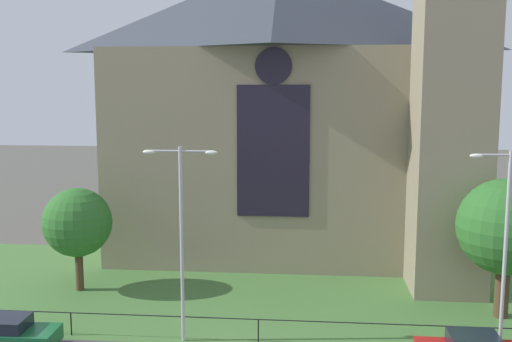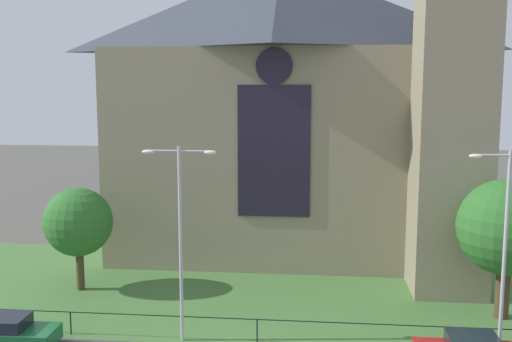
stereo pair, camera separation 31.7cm
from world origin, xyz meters
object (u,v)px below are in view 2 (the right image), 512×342
Objects in this scene: church_building at (291,106)px; streetlamp_near at (180,221)px; tree_left_near at (78,222)px; streetlamp_far at (506,228)px; tree_right_near at (506,228)px; parked_car_green at (8,333)px.

church_building reaches higher than streetlamp_near.
church_building is 16.20m from tree_left_near.
tree_left_near is 22.46m from streetlamp_far.
church_building is at bearing 134.80° from tree_right_near.
streetlamp_far is at bearing 2.85° from parked_car_green.
church_building reaches higher than tree_left_near.
streetlamp_far is at bearing -107.18° from tree_right_near.
church_building reaches higher than parked_car_green.
streetlamp_near is 14.11m from streetlamp_far.
streetlamp_near is (-15.45, -4.35, 1.00)m from tree_right_near.
streetlamp_near is (-4.23, -15.65, -4.63)m from church_building.
tree_right_near is at bearing -45.20° from church_building.
church_building is 2.90× the size of streetlamp_far.
church_building is 2.89× the size of streetlamp_near.
streetlamp_far is (21.49, -6.29, 1.68)m from tree_left_near.
streetlamp_near is at bearing -105.14° from church_building.
streetlamp_far is at bearing -57.74° from church_building.
parked_car_green is at bearing -124.07° from church_building.
church_building is 4.38× the size of tree_left_near.
streetlamp_far is at bearing -0.00° from streetlamp_near.
parked_car_green is (-11.73, -17.35, -9.53)m from church_building.
tree_right_near is at bearing 13.12° from parked_car_green.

